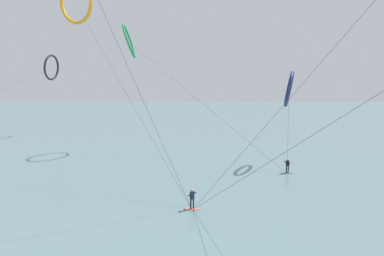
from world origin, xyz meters
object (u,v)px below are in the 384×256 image
Objects in this scene: kite_amber at (76,2)px; surfer_teal at (287,167)px; kite_charcoal at (51,68)px; kite_emerald at (129,41)px; kite_navy at (289,89)px; surfer_coral at (192,200)px.

surfer_teal is at bearing -167.25° from kite_amber.
kite_emerald is at bearing 58.19° from kite_charcoal.
kite_charcoal is at bearing -99.38° from kite_navy.
kite_charcoal is 2.67× the size of kite_emerald.
kite_emerald is at bearing -98.49° from kite_amber.
surfer_coral is at bearing 42.17° from kite_charcoal.
kite_amber is 9.60m from kite_emerald.
kite_amber reaches higher than kite_navy.
kite_navy is at bearing 8.97° from surfer_coral.
kite_navy is at bearing -116.39° from kite_emerald.
surfer_teal is at bearing 59.96° from kite_charcoal.
surfer_teal is 0.07× the size of kite_amber.
kite_amber reaches higher than surfer_coral.
kite_navy is (12.55, 14.04, 8.77)m from surfer_coral.
kite_amber is 1.96× the size of kite_navy.
kite_navy is (39.80, -24.38, -4.20)m from kite_charcoal.
kite_emerald is at bearing -92.25° from kite_navy.
kite_emerald is at bearing -56.45° from surfer_teal.
kite_navy is at bearing 65.32° from kite_charcoal.
kite_amber is 1.10× the size of kite_emerald.
surfer_coral is at bearing 19.52° from surfer_teal.
kite_navy is (26.72, -2.59, -10.89)m from kite_amber.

